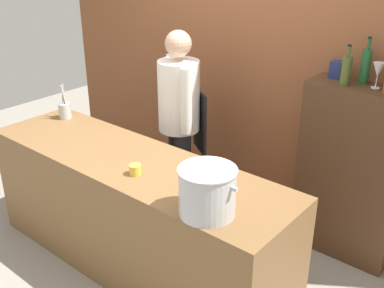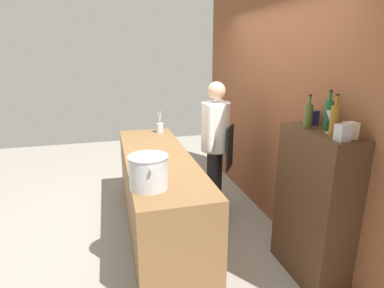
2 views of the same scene
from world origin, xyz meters
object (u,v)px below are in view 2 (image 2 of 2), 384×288
at_px(stockpot_large, 149,172).
at_px(spice_tin_silver, 343,133).
at_px(wine_bottle_olive, 308,115).
at_px(wine_bottle_amber, 334,120).
at_px(wine_glass_short, 331,118).
at_px(spice_tin_navy, 312,117).
at_px(wine_bottle_green, 328,114).
at_px(utensil_crock, 160,127).
at_px(spice_tin_cream, 350,131).
at_px(chef, 216,140).
at_px(butter_jar, 147,159).

xyz_separation_m(stockpot_large, spice_tin_silver, (0.58, 1.34, 0.39)).
distance_m(stockpot_large, wine_bottle_olive, 1.41).
height_order(wine_bottle_amber, wine_glass_short, wine_bottle_amber).
distance_m(stockpot_large, spice_tin_navy, 1.50).
height_order(wine_bottle_green, wine_glass_short, wine_bottle_green).
bearing_deg(utensil_crock, spice_tin_silver, 21.32).
height_order(spice_tin_cream, spice_tin_silver, spice_tin_cream).
relative_size(chef, spice_tin_cream, 13.38).
xyz_separation_m(wine_bottle_green, wine_glass_short, (0.11, -0.06, -0.00)).
xyz_separation_m(chef, utensil_crock, (-0.82, -0.54, 0.01)).
xyz_separation_m(butter_jar, spice_tin_navy, (0.70, 1.39, 0.49)).
distance_m(wine_bottle_green, spice_tin_silver, 0.35).
distance_m(utensil_crock, wine_bottle_olive, 2.27).
distance_m(wine_bottle_green, wine_glass_short, 0.13).
height_order(spice_tin_navy, spice_tin_silver, spice_tin_navy).
height_order(butter_jar, wine_bottle_olive, wine_bottle_olive).
bearing_deg(chef, spice_tin_navy, -120.88).
xyz_separation_m(stockpot_large, spice_tin_cream, (0.55, 1.43, 0.39)).
xyz_separation_m(wine_bottle_amber, spice_tin_silver, (0.12, -0.02, -0.06)).
relative_size(butter_jar, wine_bottle_green, 0.24).
bearing_deg(wine_glass_short, butter_jar, -127.07).
bearing_deg(stockpot_large, wine_bottle_olive, 82.76).
height_order(butter_jar, spice_tin_silver, spice_tin_silver).
distance_m(wine_bottle_olive, wine_glass_short, 0.21).
relative_size(wine_bottle_amber, wine_glass_short, 1.82).
height_order(stockpot_large, wine_bottle_green, wine_bottle_green).
distance_m(butter_jar, spice_tin_cream, 1.88).
distance_m(wine_glass_short, spice_tin_cream, 0.20).
bearing_deg(wine_bottle_amber, spice_tin_navy, 166.29).
bearing_deg(spice_tin_navy, utensil_crock, -150.77).
xyz_separation_m(utensil_crock, wine_bottle_olive, (2.00, 0.94, 0.50)).
relative_size(stockpot_large, spice_tin_navy, 3.11).
xyz_separation_m(utensil_crock, wine_bottle_green, (2.09, 1.06, 0.52)).
xyz_separation_m(wine_bottle_amber, spice_tin_cream, (0.09, 0.08, -0.06)).
bearing_deg(wine_bottle_olive, wine_glass_short, 19.46).
distance_m(stockpot_large, butter_jar, 0.66).
relative_size(wine_bottle_olive, wine_glass_short, 1.60).
height_order(chef, spice_tin_silver, chef).
bearing_deg(wine_bottle_amber, spice_tin_silver, -7.57).
bearing_deg(chef, spice_tin_cream, -129.00).
bearing_deg(wine_bottle_green, utensil_crock, -153.00).
distance_m(wine_bottle_green, wine_bottle_olive, 0.15).
xyz_separation_m(chef, spice_tin_navy, (1.07, 0.52, 0.46)).
distance_m(utensil_crock, spice_tin_silver, 2.63).
distance_m(spice_tin_navy, spice_tin_silver, 0.54).
xyz_separation_m(butter_jar, spice_tin_silver, (1.22, 1.27, 0.49)).
distance_m(stockpot_large, wine_bottle_green, 1.55).
bearing_deg(spice_tin_cream, wine_bottle_olive, -165.08).
bearing_deg(wine_bottle_green, butter_jar, -122.77).
relative_size(wine_bottle_amber, wine_bottle_olive, 1.14).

